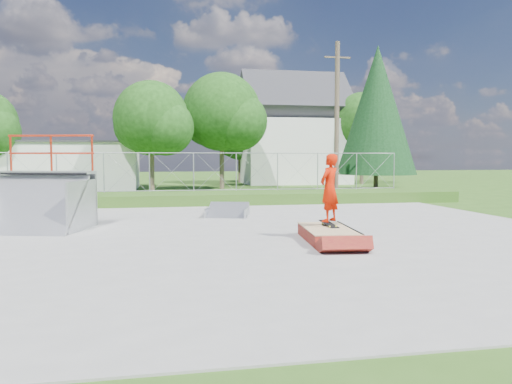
# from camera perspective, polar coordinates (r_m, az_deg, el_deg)

# --- Properties ---
(ground) EXTENTS (120.00, 120.00, 0.00)m
(ground) POSITION_cam_1_polar(r_m,az_deg,el_deg) (12.97, -3.94, -5.26)
(ground) COLOR #2D5117
(ground) RESTS_ON ground
(concrete_pad) EXTENTS (20.00, 16.00, 0.04)m
(concrete_pad) POSITION_cam_1_polar(r_m,az_deg,el_deg) (12.97, -3.94, -5.17)
(concrete_pad) COLOR gray
(concrete_pad) RESTS_ON ground
(grass_berm) EXTENTS (24.00, 3.00, 0.50)m
(grass_berm) POSITION_cam_1_polar(r_m,az_deg,el_deg) (22.34, -6.95, -0.74)
(grass_berm) COLOR #2D5117
(grass_berm) RESTS_ON ground
(grind_box) EXTENTS (1.35, 2.41, 0.34)m
(grind_box) POSITION_cam_1_polar(r_m,az_deg,el_deg) (12.48, 8.19, -4.86)
(grind_box) COLOR maroon
(grind_box) RESTS_ON concrete_pad
(quarter_pipe) EXTENTS (3.27, 2.97, 2.75)m
(quarter_pipe) POSITION_cam_1_polar(r_m,az_deg,el_deg) (15.33, -24.13, 1.01)
(quarter_pipe) COLOR #AEB1B6
(quarter_pipe) RESTS_ON concrete_pad
(flat_bank_ramp) EXTENTS (1.74, 1.81, 0.43)m
(flat_bank_ramp) POSITION_cam_1_polar(r_m,az_deg,el_deg) (17.41, -3.27, -2.17)
(flat_bank_ramp) COLOR #AEB1B6
(flat_bank_ramp) RESTS_ON concrete_pad
(skateboard) EXTENTS (0.30, 0.81, 0.13)m
(skateboard) POSITION_cam_1_polar(r_m,az_deg,el_deg) (12.76, 8.35, -3.69)
(skateboard) COLOR black
(skateboard) RESTS_ON grind_box
(skater) EXTENTS (0.74, 0.71, 1.71)m
(skater) POSITION_cam_1_polar(r_m,az_deg,el_deg) (12.67, 8.39, 0.14)
(skater) COLOR red
(skater) RESTS_ON grind_box
(chain_link_fence) EXTENTS (20.00, 0.06, 1.80)m
(chain_link_fence) POSITION_cam_1_polar(r_m,az_deg,el_deg) (23.27, -7.15, 2.28)
(chain_link_fence) COLOR #999BA1
(chain_link_fence) RESTS_ON grass_berm
(utility_building_flat) EXTENTS (10.00, 6.00, 3.00)m
(utility_building_flat) POSITION_cam_1_polar(r_m,az_deg,el_deg) (35.30, -21.53, 2.77)
(utility_building_flat) COLOR white
(utility_building_flat) RESTS_ON ground
(gable_house) EXTENTS (8.40, 6.08, 8.94)m
(gable_house) POSITION_cam_1_polar(r_m,az_deg,el_deg) (40.16, 4.29, 6.49)
(gable_house) COLOR white
(gable_house) RESTS_ON ground
(utility_pole) EXTENTS (0.24, 0.24, 8.00)m
(utility_pole) POSITION_cam_1_polar(r_m,az_deg,el_deg) (26.39, 9.22, 8.11)
(utility_pole) COLOR brown
(utility_pole) RESTS_ON ground
(tree_left_near) EXTENTS (4.76, 4.48, 6.65)m
(tree_left_near) POSITION_cam_1_polar(r_m,az_deg,el_deg) (30.62, -11.43, 7.96)
(tree_left_near) COLOR brown
(tree_left_near) RESTS_ON ground
(tree_center) EXTENTS (5.44, 5.12, 7.60)m
(tree_center) POSITION_cam_1_polar(r_m,az_deg,el_deg) (32.92, -3.41, 8.80)
(tree_center) COLOR brown
(tree_center) RESTS_ON ground
(tree_right_far) EXTENTS (5.10, 4.80, 7.12)m
(tree_right_far) POSITION_cam_1_polar(r_m,az_deg,el_deg) (39.89, 12.51, 7.44)
(tree_right_far) COLOR brown
(tree_right_far) RESTS_ON ground
(tree_back_mid) EXTENTS (4.08, 3.84, 5.70)m
(tree_back_mid) POSITION_cam_1_polar(r_m,az_deg,el_deg) (41.16, -1.52, 6.15)
(tree_back_mid) COLOR brown
(tree_back_mid) RESTS_ON ground
(conifer_tree) EXTENTS (5.04, 5.04, 9.10)m
(conifer_tree) POSITION_cam_1_polar(r_m,az_deg,el_deg) (32.79, 13.66, 9.07)
(conifer_tree) COLOR brown
(conifer_tree) RESTS_ON ground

